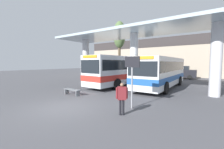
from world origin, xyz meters
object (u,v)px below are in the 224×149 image
waiting_bench_near_pillar (72,91)px  parked_car_street (181,72)px  poplar_tree_behind_left (119,36)px  transit_bus_center_bay (162,71)px  transit_bus_left_bay (128,69)px  info_sign_platform (132,71)px  pedestrian_waiting (122,96)px

waiting_bench_near_pillar → parked_car_street: bearing=77.2°
poplar_tree_behind_left → transit_bus_center_bay: bearing=-32.0°
poplar_tree_behind_left → parked_car_street: 11.63m
transit_bus_left_bay → poplar_tree_behind_left: bearing=-46.2°
transit_bus_center_bay → waiting_bench_near_pillar: size_ratio=6.21×
info_sign_platform → parked_car_street: 19.18m
pedestrian_waiting → poplar_tree_behind_left: size_ratio=0.17×
transit_bus_center_bay → parked_car_street: transit_bus_center_bay is taller
waiting_bench_near_pillar → transit_bus_left_bay: bearing=86.6°
transit_bus_left_bay → poplar_tree_behind_left: (-4.49, 5.14, 5.07)m
transit_bus_center_bay → parked_car_street: 11.07m
info_sign_platform → poplar_tree_behind_left: size_ratio=0.31×
transit_bus_left_bay → info_sign_platform: size_ratio=4.32×
transit_bus_center_bay → waiting_bench_near_pillar: transit_bus_center_bay is taller
waiting_bench_near_pillar → info_sign_platform: (5.49, -0.35, 1.72)m
info_sign_platform → transit_bus_center_bay: bearing=96.2°
transit_bus_center_bay → pedestrian_waiting: bearing=95.0°
transit_bus_center_bay → poplar_tree_behind_left: bearing=-33.2°
transit_bus_left_bay → pedestrian_waiting: transit_bus_left_bay is taller
transit_bus_left_bay → parked_car_street: transit_bus_left_bay is taller
info_sign_platform → transit_bus_left_bay: bearing=121.1°
info_sign_platform → pedestrian_waiting: (0.13, -1.27, -1.10)m
info_sign_platform → pedestrian_waiting: size_ratio=1.84×
pedestrian_waiting → parked_car_street: parked_car_street is taller
transit_bus_left_bay → info_sign_platform: (5.01, -8.32, 0.25)m
info_sign_platform → waiting_bench_near_pillar: bearing=176.4°
waiting_bench_near_pillar → poplar_tree_behind_left: poplar_tree_behind_left is taller
transit_bus_center_bay → poplar_tree_behind_left: poplar_tree_behind_left is taller
transit_bus_left_bay → pedestrian_waiting: 10.91m
parked_car_street → info_sign_platform: bearing=-90.4°
waiting_bench_near_pillar → poplar_tree_behind_left: bearing=107.0°
poplar_tree_behind_left → parked_car_street: (8.29, 5.65, -5.87)m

